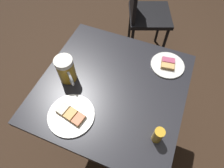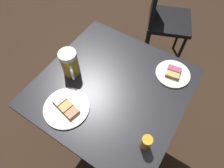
{
  "view_description": "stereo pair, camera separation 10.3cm",
  "coord_description": "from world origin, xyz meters",
  "px_view_note": "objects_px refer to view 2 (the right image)",
  "views": [
    {
      "loc": [
        -0.21,
        0.51,
        1.66
      ],
      "look_at": [
        0.0,
        0.0,
        0.79
      ],
      "focal_mm": 30.7,
      "sensor_mm": 36.0,
      "label": 1
    },
    {
      "loc": [
        -0.3,
        0.47,
        1.66
      ],
      "look_at": [
        0.0,
        0.0,
        0.79
      ],
      "focal_mm": 30.7,
      "sensor_mm": 36.0,
      "label": 2
    }
  ],
  "objects_px": {
    "beer_mug": "(70,63)",
    "cafe_chair": "(163,14)",
    "plate_far": "(173,73)",
    "salt_shaker": "(69,53)",
    "plate_near": "(66,107)",
    "beer_glass_small": "(146,143)"
  },
  "relations": [
    {
      "from": "plate_far",
      "to": "beer_glass_small",
      "type": "xyz_separation_m",
      "value": [
        -0.05,
        0.44,
        0.04
      ]
    },
    {
      "from": "plate_near",
      "to": "beer_mug",
      "type": "height_order",
      "value": "beer_mug"
    },
    {
      "from": "salt_shaker",
      "to": "cafe_chair",
      "type": "height_order",
      "value": "cafe_chair"
    },
    {
      "from": "salt_shaker",
      "to": "beer_glass_small",
      "type": "bearing_deg",
      "value": 160.16
    },
    {
      "from": "plate_near",
      "to": "salt_shaker",
      "type": "bearing_deg",
      "value": -52.89
    },
    {
      "from": "beer_mug",
      "to": "cafe_chair",
      "type": "bearing_deg",
      "value": -98.22
    },
    {
      "from": "beer_glass_small",
      "to": "plate_far",
      "type": "bearing_deg",
      "value": -83.45
    },
    {
      "from": "salt_shaker",
      "to": "plate_near",
      "type": "bearing_deg",
      "value": 127.11
    },
    {
      "from": "beer_mug",
      "to": "plate_far",
      "type": "bearing_deg",
      "value": -148.95
    },
    {
      "from": "beer_glass_small",
      "to": "salt_shaker",
      "type": "xyz_separation_m",
      "value": [
        0.63,
        -0.23,
        -0.02
      ]
    },
    {
      "from": "cafe_chair",
      "to": "beer_glass_small",
      "type": "bearing_deg",
      "value": -3.46
    },
    {
      "from": "salt_shaker",
      "to": "cafe_chair",
      "type": "relative_size",
      "value": 0.07
    },
    {
      "from": "beer_glass_small",
      "to": "beer_mug",
      "type": "bearing_deg",
      "value": -15.16
    },
    {
      "from": "beer_mug",
      "to": "salt_shaker",
      "type": "height_order",
      "value": "beer_mug"
    },
    {
      "from": "plate_far",
      "to": "salt_shaker",
      "type": "relative_size",
      "value": 3.06
    },
    {
      "from": "plate_near",
      "to": "beer_glass_small",
      "type": "bearing_deg",
      "value": -173.59
    },
    {
      "from": "plate_far",
      "to": "salt_shaker",
      "type": "distance_m",
      "value": 0.62
    },
    {
      "from": "plate_far",
      "to": "cafe_chair",
      "type": "xyz_separation_m",
      "value": [
        0.34,
        -0.74,
        -0.21
      ]
    },
    {
      "from": "beer_mug",
      "to": "cafe_chair",
      "type": "distance_m",
      "value": 1.08
    },
    {
      "from": "plate_far",
      "to": "beer_mug",
      "type": "height_order",
      "value": "beer_mug"
    },
    {
      "from": "beer_mug",
      "to": "beer_glass_small",
      "type": "bearing_deg",
      "value": 164.84
    },
    {
      "from": "plate_far",
      "to": "salt_shaker",
      "type": "bearing_deg",
      "value": 20.49
    }
  ]
}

